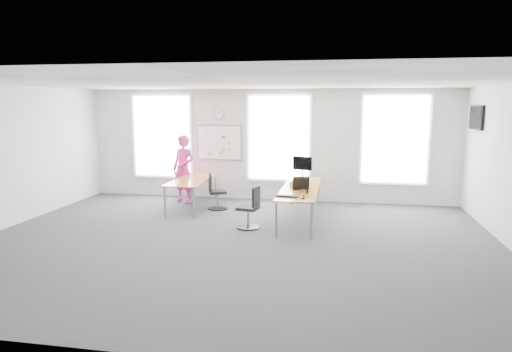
% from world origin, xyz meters
% --- Properties ---
extents(floor, '(10.00, 10.00, 0.00)m').
position_xyz_m(floor, '(0.00, 0.00, 0.00)').
color(floor, '#27272C').
rests_on(floor, ground).
extents(ceiling, '(10.00, 10.00, 0.00)m').
position_xyz_m(ceiling, '(0.00, 0.00, 3.00)').
color(ceiling, white).
rests_on(ceiling, ground).
extents(wall_back, '(10.00, 0.00, 10.00)m').
position_xyz_m(wall_back, '(0.00, 4.00, 1.50)').
color(wall_back, silver).
rests_on(wall_back, ground).
extents(wall_front, '(10.00, 0.00, 10.00)m').
position_xyz_m(wall_front, '(0.00, -4.00, 1.50)').
color(wall_front, silver).
rests_on(wall_front, ground).
extents(window_left, '(1.60, 0.06, 2.20)m').
position_xyz_m(window_left, '(-3.00, 3.97, 1.70)').
color(window_left, white).
rests_on(window_left, wall_back).
extents(window_mid, '(1.60, 0.06, 2.20)m').
position_xyz_m(window_mid, '(0.30, 3.97, 1.70)').
color(window_mid, white).
rests_on(window_mid, wall_back).
extents(window_right, '(1.60, 0.06, 2.20)m').
position_xyz_m(window_right, '(3.30, 3.97, 1.70)').
color(window_right, white).
rests_on(window_right, wall_back).
extents(desk_right, '(0.81, 3.04, 0.74)m').
position_xyz_m(desk_right, '(1.07, 1.98, 0.69)').
color(desk_right, '#BF7935').
rests_on(desk_right, ground).
extents(desk_left, '(0.82, 2.05, 0.75)m').
position_xyz_m(desk_left, '(-1.69, 2.58, 0.69)').
color(desk_left, '#BF7935').
rests_on(desk_left, ground).
extents(chair_right, '(0.48, 0.48, 0.90)m').
position_xyz_m(chair_right, '(0.10, 1.04, 0.39)').
color(chair_right, black).
rests_on(chair_right, ground).
extents(chair_left, '(0.53, 0.53, 0.90)m').
position_xyz_m(chair_left, '(-1.10, 2.62, 0.40)').
color(chair_left, black).
rests_on(chair_left, ground).
extents(person, '(0.76, 0.63, 1.80)m').
position_xyz_m(person, '(-2.14, 3.23, 0.90)').
color(person, '#CB257F').
rests_on(person, ground).
extents(whiteboard, '(1.20, 0.03, 0.90)m').
position_xyz_m(whiteboard, '(-1.35, 3.97, 1.55)').
color(whiteboard, white).
rests_on(whiteboard, wall_back).
extents(wall_clock, '(0.30, 0.04, 0.30)m').
position_xyz_m(wall_clock, '(-1.35, 3.97, 2.35)').
color(wall_clock, gray).
rests_on(wall_clock, wall_back).
extents(tv, '(0.06, 0.90, 0.55)m').
position_xyz_m(tv, '(4.95, 3.00, 2.30)').
color(tv, black).
rests_on(tv, wall_right).
extents(keyboard, '(0.48, 0.27, 0.02)m').
position_xyz_m(keyboard, '(0.90, 0.90, 0.75)').
color(keyboard, black).
rests_on(keyboard, desk_right).
extents(mouse, '(0.09, 0.13, 0.05)m').
position_xyz_m(mouse, '(1.22, 0.74, 0.76)').
color(mouse, black).
rests_on(mouse, desk_right).
extents(lens_cap, '(0.06, 0.06, 0.01)m').
position_xyz_m(lens_cap, '(1.20, 1.06, 0.74)').
color(lens_cap, black).
rests_on(lens_cap, desk_right).
extents(headphones, '(0.16, 0.09, 0.09)m').
position_xyz_m(headphones, '(1.20, 1.35, 0.78)').
color(headphones, black).
rests_on(headphones, desk_right).
extents(laptop_sleeve, '(0.36, 0.24, 0.29)m').
position_xyz_m(laptop_sleeve, '(1.11, 1.68, 0.88)').
color(laptop_sleeve, black).
rests_on(laptop_sleeve, desk_right).
extents(paper_stack, '(0.37, 0.31, 0.11)m').
position_xyz_m(paper_stack, '(0.99, 2.11, 0.80)').
color(paper_stack, beige).
rests_on(paper_stack, desk_right).
extents(monitor, '(0.50, 0.22, 0.57)m').
position_xyz_m(monitor, '(1.01, 3.13, 1.08)').
color(monitor, black).
rests_on(monitor, desk_right).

